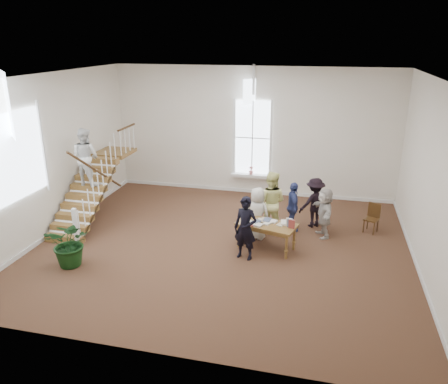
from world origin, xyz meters
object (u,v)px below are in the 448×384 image
(library_table, at_px, (266,226))
(woman_cluster_b, at_px, (315,203))
(person_yellow, at_px, (271,202))
(woman_cluster_a, at_px, (293,207))
(police_officer, at_px, (245,228))
(side_chair, at_px, (373,216))
(elderly_woman, at_px, (257,213))
(floor_plant, at_px, (70,243))
(woman_cluster_c, at_px, (324,213))

(library_table, xyz_separation_m, woman_cluster_b, (1.18, 1.81, 0.10))
(person_yellow, bearing_deg, woman_cluster_a, -150.74)
(police_officer, height_order, side_chair, police_officer)
(woman_cluster_b, bearing_deg, elderly_woman, 3.52)
(woman_cluster_a, height_order, side_chair, woman_cluster_a)
(floor_plant, height_order, side_chair, floor_plant)
(police_officer, bearing_deg, elderly_woman, 98.82)
(police_officer, distance_m, floor_plant, 4.36)
(police_officer, xyz_separation_m, person_yellow, (0.40, 1.75, 0.09))
(library_table, height_order, side_chair, side_chair)
(library_table, distance_m, elderly_woman, 0.70)
(police_officer, bearing_deg, floor_plant, -148.02)
(police_officer, distance_m, woman_cluster_a, 2.26)
(police_officer, distance_m, person_yellow, 1.80)
(floor_plant, bearing_deg, side_chair, 27.50)
(woman_cluster_a, xyz_separation_m, side_chair, (2.28, 0.47, -0.27))
(elderly_woman, xyz_separation_m, floor_plant, (-4.22, -2.64, -0.14))
(woman_cluster_b, height_order, woman_cluster_c, woman_cluster_b)
(woman_cluster_c, xyz_separation_m, side_chair, (1.38, 0.67, -0.25))
(woman_cluster_c, distance_m, floor_plant, 6.84)
(elderly_woman, xyz_separation_m, side_chair, (3.21, 1.23, -0.28))
(police_officer, xyz_separation_m, woman_cluster_b, (1.62, 2.46, -0.08))
(side_chair, bearing_deg, library_table, -122.73)
(police_officer, height_order, elderly_woman, police_officer)
(elderly_woman, height_order, person_yellow, person_yellow)
(elderly_woman, distance_m, woman_cluster_c, 1.91)
(elderly_woman, xyz_separation_m, woman_cluster_b, (1.52, 1.21, 0.01))
(woman_cluster_b, relative_size, woman_cluster_c, 1.05)
(police_officer, height_order, woman_cluster_a, police_officer)
(police_officer, height_order, person_yellow, person_yellow)
(police_officer, relative_size, woman_cluster_b, 1.10)
(woman_cluster_b, distance_m, floor_plant, 6.92)
(police_officer, bearing_deg, person_yellow, 90.52)
(woman_cluster_c, bearing_deg, side_chair, 98.60)
(woman_cluster_a, bearing_deg, floor_plant, 109.22)
(library_table, xyz_separation_m, elderly_woman, (-0.35, 0.60, 0.10))
(person_yellow, height_order, woman_cluster_a, person_yellow)
(floor_plant, bearing_deg, woman_cluster_c, 27.88)
(elderly_woman, xyz_separation_m, woman_cluster_a, (0.92, 0.76, -0.01))
(library_table, bearing_deg, woman_cluster_c, 52.82)
(woman_cluster_c, bearing_deg, woman_cluster_b, -172.42)
(person_yellow, bearing_deg, floor_plant, 41.18)
(woman_cluster_a, bearing_deg, person_yellow, 98.58)
(floor_plant, bearing_deg, woman_cluster_a, 33.44)
(elderly_woman, height_order, floor_plant, elderly_woman)
(person_yellow, bearing_deg, police_officer, 83.57)
(person_yellow, xyz_separation_m, side_chair, (2.91, 0.73, -0.45))
(library_table, xyz_separation_m, floor_plant, (-4.57, -2.04, -0.04))
(woman_cluster_b, bearing_deg, library_table, 21.98)
(police_officer, bearing_deg, woman_cluster_a, 76.44)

